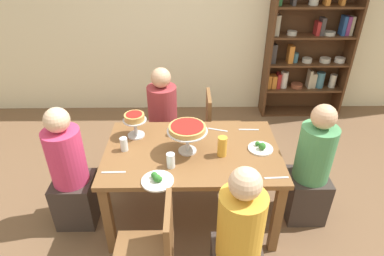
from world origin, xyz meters
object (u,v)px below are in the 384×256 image
chair_near_left (153,251)px  salad_plate_far_diner (157,180)px  salad_plate_near_diner (261,148)px  chair_far_right (218,127)px  deep_dish_pizza_stand (187,130)px  cutlery_knife_near (276,178)px  diner_head_east (310,173)px  water_glass_clear_near (124,144)px  water_glass_clear_far (171,160)px  dining_table (192,159)px  personal_pizza_stand (135,120)px  diner_far_left (163,126)px  beer_glass_amber_tall (222,146)px  diner_head_west (71,177)px  cutlery_fork_far (249,130)px  cutlery_fork_near (218,130)px  bookshelf (310,36)px  water_glass_clear_spare (177,129)px  diner_near_right (238,247)px  cutlery_knife_far (114,172)px

chair_near_left → salad_plate_far_diner: chair_near_left is taller
salad_plate_near_diner → salad_plate_far_diner: 0.91m
chair_far_right → salad_plate_near_diner: 0.86m
deep_dish_pizza_stand → cutlery_knife_near: (0.65, -0.35, -0.20)m
diner_head_east → water_glass_clear_near: 1.61m
chair_near_left → water_glass_clear_far: 0.65m
dining_table → deep_dish_pizza_stand: 0.30m
water_glass_clear_far → personal_pizza_stand: bearing=126.2°
diner_far_left → chair_far_right: (0.59, -0.02, -0.01)m
diner_far_left → beer_glass_amber_tall: diner_far_left is taller
salad_plate_far_diner → diner_head_west: bearing=155.1°
diner_far_left → cutlery_fork_far: diner_far_left is taller
chair_far_right → salad_plate_near_diner: chair_far_right is taller
water_glass_clear_far → cutlery_fork_near: (0.40, 0.52, -0.06)m
water_glass_clear_near → cutlery_knife_near: size_ratio=0.64×
bookshelf → water_glass_clear_spare: 2.47m
chair_near_left → diner_near_right: bearing=-88.8°
diner_head_west → salad_plate_near_diner: diner_head_west is taller
bookshelf → cutlery_knife_near: 2.58m
water_glass_clear_far → diner_head_east: bearing=10.1°
bookshelf → cutlery_knife_far: bearing=-133.2°
chair_near_left → diner_head_west: bearing=45.5°
dining_table → diner_near_right: 0.84m
chair_near_left → deep_dish_pizza_stand: size_ratio=2.69×
salad_plate_near_diner → cutlery_knife_far: (-1.16, -0.28, -0.02)m
chair_near_left → personal_pizza_stand: personal_pizza_stand is taller
beer_glass_amber_tall → cutlery_fork_near: 0.39m
cutlery_knife_near → cutlery_fork_near: bearing=116.4°
diner_far_left → deep_dish_pizza_stand: (0.26, -0.80, 0.45)m
bookshelf → water_glass_clear_far: size_ratio=18.57×
deep_dish_pizza_stand → beer_glass_amber_tall: deep_dish_pizza_stand is taller
dining_table → salad_plate_near_diner: salad_plate_near_diner is taller
diner_near_right → dining_table: bearing=20.9°
personal_pizza_stand → beer_glass_amber_tall: (0.73, -0.30, -0.07)m
diner_head_west → diner_near_right: size_ratio=1.00×
diner_head_west → diner_head_east: bearing=0.6°
beer_glass_amber_tall → cutlery_knife_far: 0.86m
personal_pizza_stand → cutlery_fork_far: (1.01, 0.08, -0.16)m
diner_near_right → personal_pizza_stand: size_ratio=5.28×
diner_head_west → chair_far_right: 1.54m
diner_far_left → beer_glass_amber_tall: (0.53, -0.86, 0.33)m
water_glass_clear_near → deep_dish_pizza_stand: bearing=-2.5°
dining_table → diner_head_west: diner_head_west is taller
salad_plate_far_diner → beer_glass_amber_tall: beer_glass_amber_tall is taller
diner_near_right → personal_pizza_stand: bearing=38.3°
bookshelf → salad_plate_far_diner: (-1.82, -2.40, -0.34)m
personal_pizza_stand → beer_glass_amber_tall: bearing=-22.3°
diner_head_west → personal_pizza_stand: size_ratio=5.28×
dining_table → salad_plate_far_diner: bearing=-123.2°
water_glass_clear_near → cutlery_fork_far: (1.07, 0.30, -0.06)m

